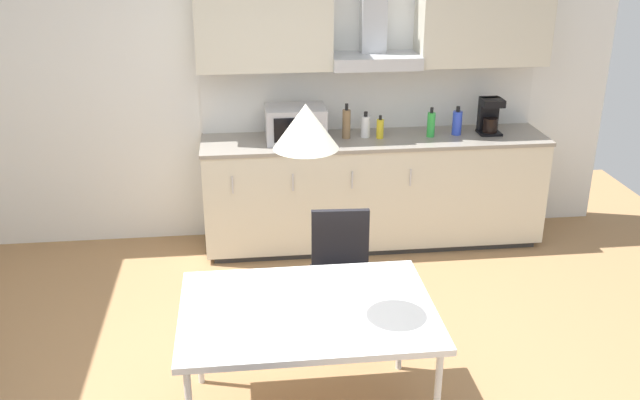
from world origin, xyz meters
name	(u,v)px	position (x,y,z in m)	size (l,w,h in m)	color
wall_back	(254,77)	(0.00, 2.48, 1.39)	(6.15, 0.10, 2.78)	white
kitchen_counter	(373,190)	(0.97, 2.12, 0.47)	(2.85, 0.63, 0.94)	#333333
backsplash_tile	(370,99)	(0.97, 2.41, 1.19)	(2.83, 0.02, 0.50)	silver
upper_wall_cabinets	(375,24)	(0.97, 2.26, 1.84)	(2.83, 0.40, 0.71)	beige
microwave	(295,124)	(0.31, 2.12, 1.08)	(0.48, 0.35, 0.28)	#ADADB2
coffee_maker	(489,116)	(1.93, 2.15, 1.09)	(0.18, 0.19, 0.30)	black
bottle_blue	(457,123)	(1.66, 2.14, 1.04)	(0.08, 0.08, 0.24)	blue
bottle_brown	(346,123)	(0.73, 2.15, 1.06)	(0.07, 0.07, 0.29)	brown
bottle_white	(365,126)	(0.89, 2.16, 1.03)	(0.08, 0.08, 0.21)	white
bottle_green	(431,124)	(1.43, 2.11, 1.04)	(0.07, 0.07, 0.25)	green
bottle_yellow	(380,128)	(1.00, 2.11, 1.02)	(0.06, 0.06, 0.19)	yellow
dining_table	(307,315)	(0.18, -0.14, 0.68)	(1.35, 0.95, 0.73)	white
chair_far_right	(341,264)	(0.49, 0.71, 0.53)	(0.42, 0.42, 0.87)	black
pendant_lamp	(306,126)	(0.18, -0.14, 1.72)	(0.32, 0.32, 0.22)	silver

